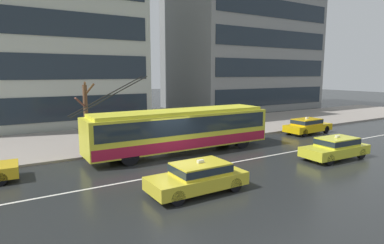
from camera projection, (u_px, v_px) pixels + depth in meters
ground_plane at (181, 164)px, 17.94m from camera, size 160.00×160.00×0.00m
sidewalk_slab at (125, 136)px, 25.52m from camera, size 80.00×10.00×0.14m
lane_centre_line at (192, 170)px, 16.93m from camera, size 72.00×0.14×0.01m
trolleybus at (181, 129)px, 20.45m from camera, size 12.82×2.64×4.91m
taxi_oncoming_far at (336, 147)px, 19.09m from camera, size 4.38×1.91×1.39m
taxi_ahead_of_bus at (307, 125)px, 27.06m from camera, size 4.43×1.89×1.39m
taxi_oncoming_near at (198, 176)px, 13.72m from camera, size 4.28×1.85×1.39m
pedestrian_at_shelter at (113, 123)px, 21.70m from camera, size 1.45×1.45×1.90m
pedestrian_approaching_curb at (198, 117)px, 24.47m from camera, size 1.60×1.60×1.93m
pedestrian_walking_past at (142, 118)px, 23.96m from camera, size 1.35×1.35×1.99m
pedestrian_waiting_by_pole at (128, 121)px, 22.83m from camera, size 1.48×1.48×1.93m
street_tree_bare at (86, 112)px, 21.61m from camera, size 1.40×1.42×4.39m
office_tower_corner_right at (242, 42)px, 46.43m from camera, size 20.20×13.49×18.94m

